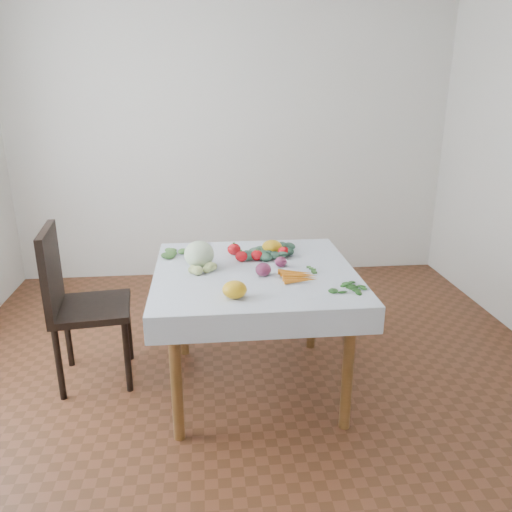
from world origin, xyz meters
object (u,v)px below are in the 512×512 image
(chair, at_px, (74,296))
(carrot_bunch, at_px, (299,276))
(cabbage, at_px, (199,254))
(heirloom_back, at_px, (272,247))
(table, at_px, (255,287))

(chair, bearing_deg, carrot_bunch, -14.77)
(cabbage, relative_size, heirloom_back, 1.38)
(table, height_order, cabbage, cabbage)
(table, relative_size, chair, 1.02)
(table, distance_m, chair, 1.08)
(chair, xyz_separation_m, heirloom_back, (1.19, 0.10, 0.24))
(carrot_bunch, bearing_deg, chair, 165.23)
(cabbage, bearing_deg, heirloom_back, 23.83)
(table, height_order, chair, chair)
(table, relative_size, carrot_bunch, 5.24)
(chair, distance_m, cabbage, 0.80)
(carrot_bunch, bearing_deg, cabbage, 155.84)
(heirloom_back, distance_m, carrot_bunch, 0.45)
(heirloom_back, relative_size, carrot_bunch, 0.65)
(chair, xyz_separation_m, carrot_bunch, (1.28, -0.34, 0.21))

